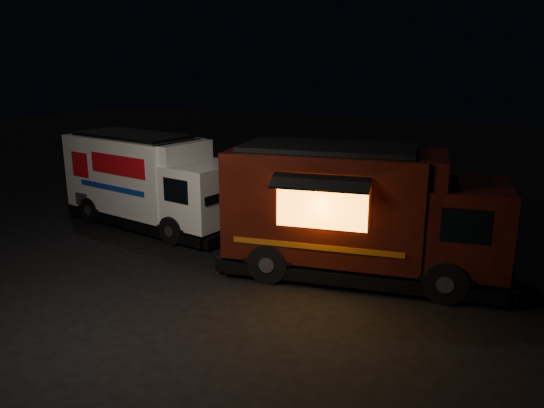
{
  "coord_description": "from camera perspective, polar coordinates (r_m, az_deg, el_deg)",
  "views": [
    {
      "loc": [
        6.8,
        -10.2,
        5.24
      ],
      "look_at": [
        0.16,
        2.0,
        1.52
      ],
      "focal_mm": 35.0,
      "sensor_mm": 36.0,
      "label": 1
    }
  ],
  "objects": [
    {
      "name": "red_truck",
      "position": [
        13.34,
        9.85,
        -0.89
      ],
      "size": [
        7.44,
        4.02,
        3.28
      ],
      "primitive_type": null,
      "rotation": [
        0.0,
        0.0,
        0.21
      ],
      "color": "#39100A",
      "rests_on": "ground"
    },
    {
      "name": "white_truck",
      "position": [
        17.7,
        -12.71,
        2.4
      ],
      "size": [
        6.83,
        3.06,
        2.99
      ],
      "primitive_type": null,
      "rotation": [
        0.0,
        0.0,
        -0.13
      ],
      "color": "white",
      "rests_on": "ground"
    },
    {
      "name": "ground",
      "position": [
        13.33,
        -4.78,
        -8.21
      ],
      "size": [
        80.0,
        80.0,
        0.0
      ],
      "primitive_type": "plane",
      "color": "black",
      "rests_on": "ground"
    }
  ]
}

